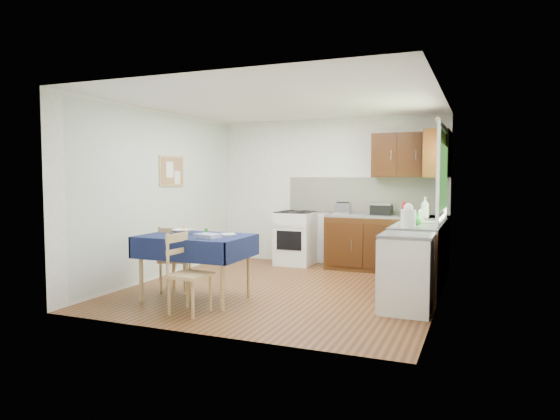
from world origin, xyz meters
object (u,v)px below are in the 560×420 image
at_px(chair_far, 175,257).
at_px(dish_rack, 421,221).
at_px(chair_near, 186,270).
at_px(sandwich_press, 382,209).
at_px(toaster, 343,208).
at_px(kettle, 408,217).
at_px(dining_table, 196,244).

distance_m(chair_far, dish_rack, 3.31).
distance_m(chair_near, sandwich_press, 3.69).
xyz_separation_m(chair_far, sandwich_press, (2.24, 2.51, 0.53)).
bearing_deg(toaster, kettle, -54.78).
height_order(chair_near, kettle, kettle).
xyz_separation_m(dining_table, toaster, (1.13, 2.74, 0.30)).
relative_size(sandwich_press, kettle, 1.09).
distance_m(chair_far, chair_near, 1.07).
xyz_separation_m(chair_near, dish_rack, (2.28, 2.16, 0.44)).
bearing_deg(toaster, chair_near, -105.04).
relative_size(chair_near, kettle, 3.04).
relative_size(dish_rack, kettle, 1.28).
bearing_deg(chair_far, sandwich_press, -150.93).
bearing_deg(chair_near, dish_rack, -41.29).
distance_m(dining_table, chair_far, 0.58).
relative_size(chair_far, dish_rack, 2.30).
distance_m(dining_table, toaster, 2.98).
xyz_separation_m(sandwich_press, kettle, (0.67, -1.89, 0.04)).
height_order(dining_table, sandwich_press, sandwich_press).
bearing_deg(dish_rack, toaster, 162.77).
relative_size(chair_far, sandwich_press, 2.69).
xyz_separation_m(dining_table, kettle, (2.44, 0.87, 0.34)).
height_order(toaster, sandwich_press, toaster).
bearing_deg(kettle, dining_table, -160.39).
relative_size(chair_far, kettle, 2.95).
xyz_separation_m(dish_rack, kettle, (-0.07, -0.73, 0.11)).
relative_size(dining_table, chair_far, 1.50).
xyz_separation_m(dining_table, dish_rack, (2.51, 1.60, 0.23)).
distance_m(sandwich_press, dish_rack, 1.38).
height_order(chair_far, dish_rack, dish_rack).
relative_size(chair_far, toaster, 3.43).
relative_size(chair_near, dish_rack, 2.38).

